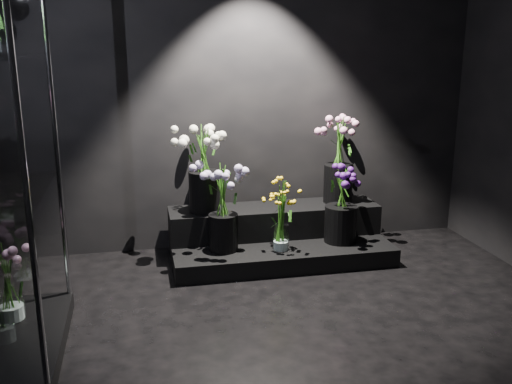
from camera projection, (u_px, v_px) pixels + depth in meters
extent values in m
plane|color=black|center=(307.00, 365.00, 3.13)|extent=(4.00, 4.00, 0.00)
plane|color=black|center=(240.00, 81.00, 4.66)|extent=(4.00, 0.00, 4.00)
cube|color=black|center=(280.00, 250.00, 4.64)|extent=(1.75, 0.78, 0.15)
cube|color=black|center=(274.00, 220.00, 4.77)|extent=(1.75, 0.39, 0.24)
cube|color=black|center=(4.00, 346.00, 3.22)|extent=(0.66, 1.10, 0.11)
cylinder|color=white|center=(281.00, 237.00, 4.41)|extent=(0.12, 0.12, 0.20)
cylinder|color=black|center=(223.00, 232.00, 4.39)|extent=(0.23, 0.23, 0.29)
cylinder|color=black|center=(341.00, 224.00, 4.59)|extent=(0.26, 0.26, 0.30)
cylinder|color=black|center=(204.00, 192.00, 4.55)|extent=(0.25, 0.25, 0.33)
cylinder|color=black|center=(338.00, 183.00, 4.83)|extent=(0.24, 0.24, 0.32)
cylinder|color=white|center=(10.00, 300.00, 3.38)|extent=(0.16, 0.16, 0.24)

